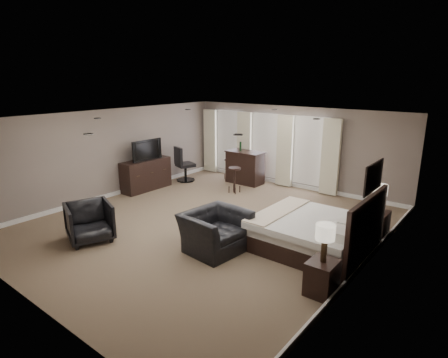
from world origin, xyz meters
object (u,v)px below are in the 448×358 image
Objects in this scene: bar_stool_left at (229,169)px; nightstand_near at (322,277)px; lamp_far at (379,198)px; desk_chair at (185,164)px; armchair_far at (89,220)px; bar_counter at (245,167)px; bar_stool_right at (234,180)px; lamp_near at (325,243)px; bed at (312,218)px; nightstand_far at (376,224)px; dresser at (146,175)px; armchair_near at (215,225)px; tv at (145,157)px.

nightstand_near is at bearing -40.32° from bar_stool_left.
desk_chair is at bearing 173.78° from lamp_far.
lamp_far reaches higher than desk_chair.
armchair_far is 0.75× the size of bar_counter.
lamp_near is at bearing -38.62° from bar_stool_right.
bed is 1.72m from lamp_far.
lamp_far is (0.89, 1.45, 0.23)m from bed.
nightstand_near is 2.90m from nightstand_far.
bar_stool_right is (-4.50, 3.60, 0.11)m from nightstand_near.
dresser is at bearing -117.00° from bar_stool_left.
lamp_far reaches higher than armchair_near.
lamp_near is at bearing -55.07° from armchair_far.
armchair_far reaches higher than nightstand_near.
bed is 2.01m from armchair_near.
bar_stool_right is at bearing 16.61° from armchair_far.
desk_chair is at bearing -132.89° from bar_stool_left.
bar_stool_left is at bearing 176.25° from bar_counter.
armchair_far is (2.03, -3.32, -0.57)m from tv.
nightstand_near is 7.24m from dresser.
armchair_near is 5.15m from bar_counter.
bar_stool_right is (0.38, -1.10, -0.15)m from bar_counter.
bed reaches higher than lamp_near.
desk_chair is (0.29, 1.49, -0.44)m from tv.
bar_counter is 2.05m from desk_chair.
bar_counter is at bearing -128.27° from desk_chair.
lamp_near is 7.25m from dresser.
dresser is 3.89m from armchair_far.
armchair_far is (-4.89, -4.09, 0.17)m from nightstand_far.
bar_stool_right is (-2.07, 3.43, -0.15)m from armchair_near.
lamp_near is 1.03× the size of lamp_far.
bar_stool_right reaches higher than bar_stool_left.
armchair_near is (-2.43, 0.17, 0.26)m from nightstand_near.
nightstand_near is 0.90× the size of lamp_near.
nightstand_far is at bearing -36.11° from armchair_near.
nightstand_far is 0.48× the size of bar_counter.
bed reaches higher than lamp_far.
bar_stool_left is 1.55m from desk_chair.
nightstand_near is 7.56m from desk_chair.
armchair_far is 5.97m from bar_stool_left.
desk_chair is at bearing 78.99° from dresser.
tv is (-6.92, -0.77, 0.74)m from nightstand_far.
dresser is at bearing -173.66° from lamp_far.
bed is at bearing 179.45° from desk_chair.
lamp_far is 0.52× the size of desk_chair.
tv is (-6.92, 2.13, 0.75)m from nightstand_near.
armchair_near is at bearing -131.69° from lamp_far.
bar_counter is (-4.88, 4.70, 0.26)m from nightstand_near.
armchair_near is (-1.54, -1.28, -0.13)m from bed.
desk_chair is at bearing -148.44° from bar_counter.
desk_chair reaches higher than nightstand_far.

